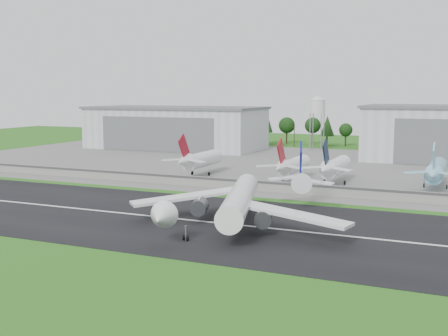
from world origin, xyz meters
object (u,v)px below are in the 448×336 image
at_px(parked_jet_red_a, 199,160).
at_px(parked_jet_navy, 334,167).
at_px(main_airliner, 238,205).
at_px(parked_jet_skyblue, 436,171).
at_px(parked_jet_red_b, 291,165).

relative_size(parked_jet_red_a, parked_jet_navy, 1.00).
distance_m(main_airliner, parked_jet_skyblue, 81.95).
bearing_deg(main_airliner, parked_jet_red_b, -100.27).
bearing_deg(parked_jet_navy, parked_jet_skyblue, 8.90).
bearing_deg(main_airliner, parked_jet_skyblue, -135.28).
distance_m(parked_jet_red_a, parked_jet_skyblue, 82.74).
relative_size(main_airliner, parked_jet_navy, 1.86).
bearing_deg(parked_jet_skyblue, parked_jet_navy, -171.10).
height_order(parked_jet_red_a, parked_jet_skyblue, parked_jet_red_a).
height_order(main_airliner, parked_jet_red_a, main_airliner).
bearing_deg(main_airliner, parked_jet_red_a, -73.76).
bearing_deg(parked_jet_red_b, parked_jet_red_a, 179.92).
relative_size(main_airliner, parked_jet_skyblue, 1.56).
distance_m(main_airliner, parked_jet_red_a, 79.83).
xyz_separation_m(parked_jet_red_b, parked_jet_navy, (14.82, 0.04, 0.22)).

